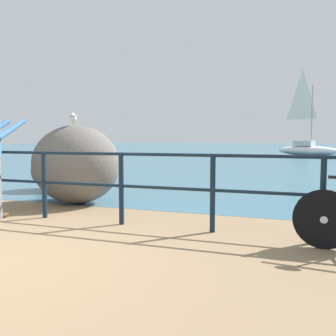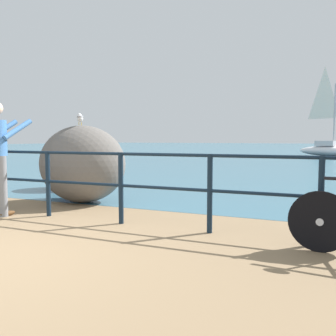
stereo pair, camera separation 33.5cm
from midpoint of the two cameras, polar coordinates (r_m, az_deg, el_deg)
The scene contains 7 objects.
ground_plane at distance 22.89m, azimuth 15.13°, elevation 1.36°, with size 120.00×120.00×0.10m, color #846B4C.
sea_surface at distance 50.62m, azimuth 19.44°, elevation 3.05°, with size 120.00×90.00×0.01m, color #38667A.
promenade_railing at distance 5.47m, azimuth -11.69°, elevation -1.51°, with size 9.24×0.07×1.02m.
breakwater_boulder_main at distance 6.98m, azimuth -12.07°, elevation 0.61°, with size 1.70×1.40×1.46m.
breakwater_boulder_left at distance 8.91m, azimuth -14.67°, elevation -0.43°, with size 1.21×1.01×0.89m.
seagull at distance 6.92m, azimuth -12.43°, elevation 7.78°, with size 0.27×0.30×0.23m.
sailboat at distance 27.21m, azimuth 24.55°, elevation 3.20°, with size 4.53×3.07×6.16m.
Camera 2 is at (3.25, -2.58, 1.22)m, focal length 38.46 mm.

